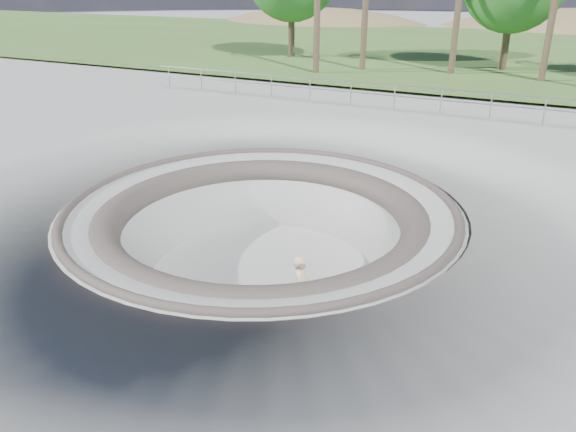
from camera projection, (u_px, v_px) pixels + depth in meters
The scene contains 7 objects.
ground at pixel (261, 207), 14.60m from camera, with size 180.00×180.00×0.00m, color #9A9995.
skate_bowl at pixel (263, 268), 15.33m from camera, with size 14.00×14.00×4.10m.
grass_strip at pixel (476, 50), 42.51m from camera, with size 180.00×36.00×0.12m.
distant_hills at pixel (536, 95), 62.94m from camera, with size 103.20×45.00×28.60m.
safety_railing at pixel (394, 97), 24.21m from camera, with size 25.00×0.06×1.03m.
skateboard at pixel (301, 320), 13.06m from camera, with size 0.77×0.24×0.08m.
skater at pixel (301, 289), 12.73m from camera, with size 0.60×0.39×1.64m, color beige.
Camera 1 is at (6.57, -11.81, 5.58)m, focal length 35.00 mm.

